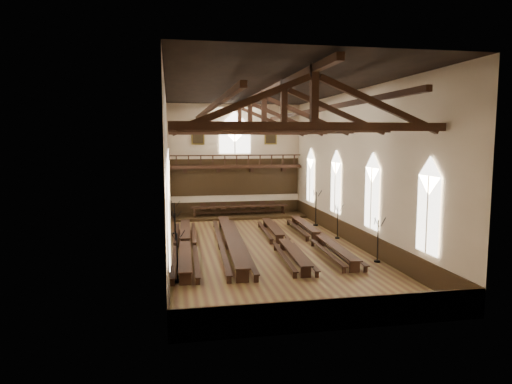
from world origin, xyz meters
The scene contains 21 objects.
ground centered at (0.00, 0.00, 0.00)m, with size 26.00×26.00×0.00m, color brown.
room_walls centered at (0.00, 0.00, 6.46)m, with size 26.00×26.00×26.00m.
wainscot_band centered at (0.00, 0.00, 0.60)m, with size 12.00×26.00×1.20m.
side_windows centered at (0.00, 0.00, 3.74)m, with size 11.85×19.80×4.50m.
end_window centered at (0.00, 12.90, 7.22)m, with size 2.80×0.12×3.80m.
minstrels_gallery centered at (0.00, 12.66, 3.91)m, with size 11.80×1.24×3.70m.
portraits centered at (0.00, 12.90, 7.10)m, with size 7.75×0.09×1.45m.
roof_trusses centered at (0.00, 0.00, 8.22)m, with size 11.70×25.70×2.80m.
refectory_row_a centered at (-4.97, -0.09, 0.52)m, with size 1.68×14.11×0.71m.
refectory_row_b centered at (-2.11, 0.11, 0.58)m, with size 1.97×14.87×0.79m.
refectory_row_c centered at (1.16, -0.21, 0.49)m, with size 1.75×13.77×0.67m.
refectory_row_d centered at (3.78, 0.28, 0.51)m, with size 1.70×14.01×0.70m.
dais centered at (0.18, 11.40, 0.10)m, with size 11.40×3.04×0.20m, color #301E0E.
high_table centered at (0.18, 11.40, 0.89)m, with size 8.63×1.28×0.81m.
high_chairs centered at (0.18, 12.24, 0.78)m, with size 6.77×0.48×1.06m.
candelabrum_left_near centered at (-5.55, -6.23, 0.77)m, with size 0.77×0.72×2.55m.
candelabrum_left_mid centered at (-5.55, 1.03, 0.72)m, with size 0.64×0.73×2.37m.
candelabrum_left_far centered at (-5.55, 5.30, 0.74)m, with size 0.65×0.75×2.43m.
candelabrum_right_near centered at (5.55, -4.68, 0.77)m, with size 0.74×0.76×2.55m.
candelabrum_right_mid centered at (5.55, 1.55, 0.72)m, with size 0.70×0.70×2.37m.
candelabrum_right_far centered at (5.55, 6.35, 0.88)m, with size 0.83×0.87×2.88m.
Camera 1 is at (-5.81, -27.98, 6.90)m, focal length 32.00 mm.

